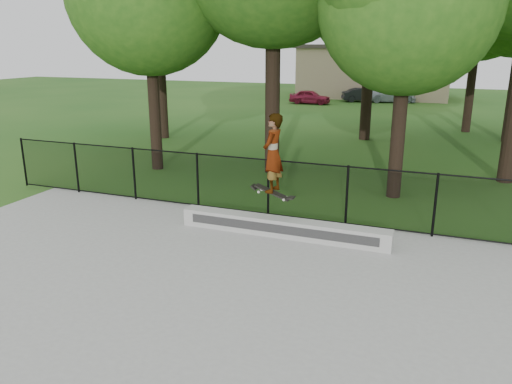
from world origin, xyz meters
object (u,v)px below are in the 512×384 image
car_b (363,95)px  skater_airborne (273,155)px  grind_ledge (283,227)px  car_c (390,95)px  car_a (310,97)px

car_b → skater_airborne: skater_airborne is taller
grind_ledge → car_c: car_c is taller
car_b → car_c: bearing=-102.8°
car_c → skater_airborne: size_ratio=1.78×
grind_ledge → car_c: 29.75m
car_b → grind_ledge: bearing=163.6°
grind_ledge → skater_airborne: size_ratio=2.49×
grind_ledge → car_a: car_a is taller
car_a → skater_airborne: (6.24, -26.52, 1.43)m
car_c → grind_ledge: bearing=166.4°
car_c → car_b: bearing=84.1°
grind_ledge → car_b: bearing=95.9°
car_b → skater_airborne: (2.79, -29.40, 1.43)m
car_a → skater_airborne: bearing=-166.5°
grind_ledge → car_c: (-0.98, 29.74, 0.29)m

